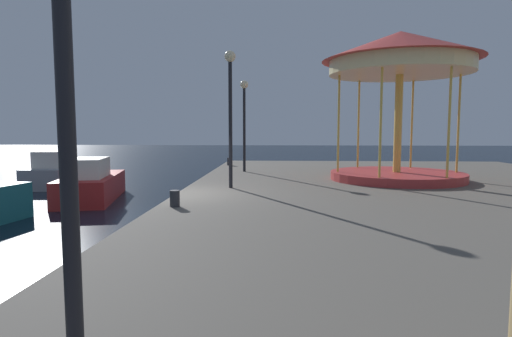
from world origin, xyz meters
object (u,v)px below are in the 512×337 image
Objects in this scene: bollard_north at (229,162)px; motorboat_red at (91,184)px; motorboat_grey at (59,172)px; lamp_post_far_end at (244,109)px; bollard_south at (175,198)px; lamp_post_mid_promenade at (230,95)px; carousel at (400,69)px.

motorboat_red is at bearing -125.02° from bollard_north.
motorboat_grey is 1.11× the size of lamp_post_far_end.
motorboat_red is 7.11m from bollard_south.
bollard_south is (-1.01, -8.67, -2.58)m from lamp_post_far_end.
lamp_post_mid_promenade is at bearing -34.16° from motorboat_grey.
motorboat_grey reaches higher than bollard_north.
carousel reaches higher than motorboat_grey.
bollard_north is at bearing 54.98° from motorboat_red.
carousel is (14.93, -3.66, 4.24)m from motorboat_grey.
lamp_post_mid_promenade is (-5.95, -2.43, -1.10)m from carousel.
bollard_north is (7.94, 2.43, 0.36)m from motorboat_grey.
carousel is 9.85m from bollard_south.
lamp_post_mid_promenade is 10.88× the size of bollard_north.
lamp_post_far_end reaches higher than motorboat_red.
lamp_post_mid_promenade is 9.02m from bollard_north.
bollard_south is (-6.95, -5.81, -3.87)m from carousel.
carousel is at bearing 22.20° from lamp_post_mid_promenade.
bollard_north is (-1.03, 8.52, -2.77)m from lamp_post_mid_promenade.
motorboat_grey is at bearing -162.96° from bollard_north.
lamp_post_far_end is at bearing -71.96° from bollard_north.
bollard_south is (4.57, -5.44, 0.38)m from motorboat_red.
motorboat_red is 6.72m from lamp_post_mid_promenade.
lamp_post_mid_promenade is at bearing -83.09° from bollard_north.
carousel is 10.05m from bollard_north.
motorboat_grey is 15.94m from carousel.
carousel is 1.30× the size of lamp_post_mid_promenade.
bollard_north is (4.53, 6.47, 0.38)m from motorboat_red.
carousel is at bearing 39.90° from bollard_south.
motorboat_grey is 9.50m from lamp_post_far_end.
motorboat_red is at bearing -178.16° from carousel.
motorboat_red is 1.12× the size of lamp_post_mid_promenade.
lamp_post_far_end is (5.58, 3.24, 2.96)m from motorboat_red.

